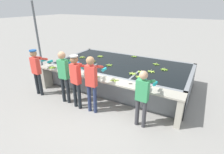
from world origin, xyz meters
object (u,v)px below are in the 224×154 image
banana_bunch_floating_9 (75,57)px  worker_1 (64,72)px  banana_bunch_ledge_1 (114,80)px  banana_bunch_floating_11 (141,72)px  banana_bunch_floating_2 (134,56)px  support_post_left (38,41)px  worker_2 (76,77)px  knife_0 (133,84)px  banana_bunch_ledge_2 (95,77)px  worker_4 (143,94)px  banana_bunch_floating_3 (133,74)px  banana_bunch_floating_0 (156,64)px  banana_bunch_floating_12 (151,71)px  banana_bunch_floating_8 (82,57)px  banana_bunch_floating_4 (109,65)px  banana_bunch_ledge_0 (52,68)px  banana_bunch_floating_1 (140,77)px  worker_3 (92,79)px  banana_bunch_floating_5 (62,62)px  banana_bunch_floating_13 (100,56)px  banana_bunch_floating_10 (77,65)px  worker_0 (37,68)px  banana_bunch_floating_6 (93,61)px

banana_bunch_floating_9 → worker_1: bearing=-58.4°
banana_bunch_ledge_1 → banana_bunch_floating_11: bearing=66.4°
banana_bunch_floating_2 → support_post_left: support_post_left is taller
worker_2 → knife_0: (1.57, 0.66, -0.15)m
banana_bunch_floating_2 → banana_bunch_ledge_2: 2.81m
banana_bunch_floating_2 → knife_0: banana_bunch_floating_2 is taller
worker_4 → banana_bunch_floating_9: 4.25m
banana_bunch_floating_3 → knife_0: size_ratio=0.89×
banana_bunch_floating_0 → banana_bunch_floating_3: same height
banana_bunch_floating_2 → banana_bunch_floating_12: bearing=-49.9°
banana_bunch_floating_8 → banana_bunch_ledge_1: banana_bunch_ledge_1 is taller
banana_bunch_floating_4 → banana_bunch_ledge_0: size_ratio=0.99×
banana_bunch_floating_0 → banana_bunch_floating_2: size_ratio=1.02×
banana_bunch_floating_1 → banana_bunch_floating_8: 3.13m
banana_bunch_ledge_0 → banana_bunch_floating_8: bearing=85.3°
worker_3 → banana_bunch_ledge_1: size_ratio=7.11×
banana_bunch_floating_0 → banana_bunch_floating_5: bearing=-156.0°
worker_2 → banana_bunch_floating_2: bearing=81.2°
banana_bunch_floating_5 → banana_bunch_floating_9: size_ratio=1.00×
banana_bunch_floating_4 → banana_bunch_floating_5: (-1.91, -0.57, 0.00)m
worker_3 → banana_bunch_floating_13: (-1.37, 2.61, -0.16)m
worker_3 → banana_bunch_floating_13: size_ratio=6.26×
banana_bunch_floating_1 → banana_bunch_ledge_1: bearing=-132.4°
banana_bunch_floating_0 → banana_bunch_floating_1: (-0.11, -1.52, -0.00)m
banana_bunch_floating_10 → banana_bunch_ledge_2: banana_bunch_ledge_2 is taller
banana_bunch_floating_9 → worker_4: bearing=-26.5°
banana_bunch_floating_13 → worker_1: bearing=-83.9°
worker_0 → banana_bunch_floating_8: worker_0 is taller
worker_4 → banana_bunch_floating_13: bearing=138.7°
banana_bunch_floating_8 → banana_bunch_floating_9: same height
banana_bunch_floating_1 → banana_bunch_ledge_0: (-3.13, -0.72, 0.00)m
banana_bunch_ledge_2 → banana_bunch_floating_8: bearing=137.6°
banana_bunch_ledge_2 → worker_4: bearing=-14.4°
banana_bunch_floating_8 → banana_bunch_floating_2: bearing=31.9°
banana_bunch_floating_4 → banana_bunch_ledge_0: (-1.70, -1.26, 0.00)m
banana_bunch_floating_1 → banana_bunch_floating_6: same height
banana_bunch_floating_9 → worker_0: bearing=-91.5°
worker_0 → banana_bunch_floating_3: worker_0 is taller
worker_2 → banana_bunch_floating_8: worker_2 is taller
banana_bunch_floating_4 → banana_bunch_ledge_0: bearing=-143.4°
banana_bunch_ledge_0 → support_post_left: bearing=152.2°
worker_2 → banana_bunch_floating_10: bearing=129.0°
worker_0 → banana_bunch_floating_10: worker_0 is taller
banana_bunch_floating_1 → banana_bunch_floating_2: 2.36m
banana_bunch_floating_5 → banana_bunch_floating_8: bearing=69.6°
worker_0 → banana_bunch_ledge_1: size_ratio=6.73×
banana_bunch_floating_6 → banana_bunch_floating_11: (2.16, -0.19, 0.00)m
worker_3 → knife_0: 1.22m
banana_bunch_floating_1 → knife_0: 0.58m
banana_bunch_floating_0 → banana_bunch_floating_6: same height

